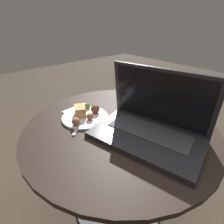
{
  "coord_description": "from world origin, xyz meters",
  "views": [
    {
      "loc": [
        0.42,
        -0.4,
        0.86
      ],
      "look_at": [
        -0.0,
        -0.04,
        0.56
      ],
      "focal_mm": 28.0,
      "sensor_mm": 36.0,
      "label": 1
    }
  ],
  "objects": [
    {
      "name": "table",
      "position": [
        0.0,
        0.0,
        0.35
      ],
      "size": [
        0.74,
        0.74,
        0.49
      ],
      "color": "#515156",
      "rests_on": "ground_plane"
    },
    {
      "name": "ground_plane",
      "position": [
        0.0,
        0.0,
        0.0
      ],
      "size": [
        6.0,
        6.0,
        0.0
      ],
      "primitive_type": "plane",
      "color": "#382D23"
    },
    {
      "name": "beer_glass",
      "position": [
        0.01,
        0.17,
        0.58
      ],
      "size": [
        0.07,
        0.07,
        0.19
      ],
      "color": "gold",
      "rests_on": "table"
    },
    {
      "name": "napkin",
      "position": [
        -0.16,
        -0.06,
        0.49
      ],
      "size": [
        0.19,
        0.14,
        0.0
      ],
      "color": "white",
      "rests_on": "table"
    },
    {
      "name": "laptop",
      "position": [
        0.12,
        0.03,
        0.53
      ],
      "size": [
        0.41,
        0.3,
        0.23
      ],
      "color": "#232326",
      "rests_on": "table"
    },
    {
      "name": "snack_plate",
      "position": [
        -0.13,
        -0.08,
        0.5
      ],
      "size": [
        0.19,
        0.19,
        0.05
      ],
      "color": "silver",
      "rests_on": "table"
    },
    {
      "name": "fork",
      "position": [
        -0.12,
        -0.09,
        0.49
      ],
      "size": [
        0.13,
        0.16,
        0.01
      ],
      "color": "#B2B2B7",
      "rests_on": "table"
    }
  ]
}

